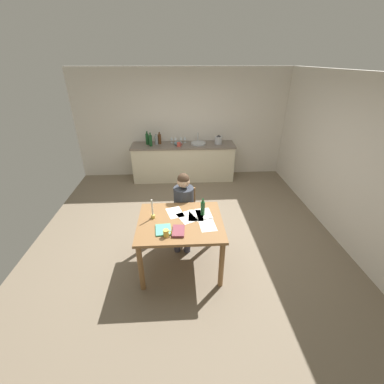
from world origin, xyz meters
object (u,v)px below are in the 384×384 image
sink_unit (198,143)px  wine_glass_by_kettle (181,138)px  bottle_oil (147,139)px  bottle_vinegar (151,140)px  candlestick (153,213)px  wine_glass_back_left (175,138)px  dining_table (180,228)px  wine_bottle_on_table (203,208)px  bottle_sauce (160,139)px  wine_glass_back_right (172,138)px  person_seated (183,205)px  book_cookery (178,231)px  stovetop_kettle (218,140)px  bottle_wine_red (156,140)px  book_magazine (163,230)px  teacup_on_counter (179,144)px  wine_glass_near_sink (185,138)px  mixing_bowl (178,143)px  chair_at_table (184,211)px  coffee_mug (166,233)px

sink_unit → wine_glass_by_kettle: sink_unit is taller
bottle_oil → bottle_vinegar: same height
candlestick → wine_glass_back_left: bearing=84.3°
dining_table → wine_bottle_on_table: 0.41m
sink_unit → wine_glass_by_kettle: bearing=160.8°
bottle_sauce → wine_glass_by_kettle: size_ratio=1.84×
candlestick → wine_glass_back_right: (0.21, 3.14, 0.15)m
person_seated → book_cookery: bearing=-95.6°
stovetop_kettle → wine_glass_back_right: size_ratio=1.43×
wine_glass_back_left → person_seated: bearing=-87.3°
bottle_wine_red → stovetop_kettle: size_ratio=1.12×
book_magazine → bottle_sauce: bearing=88.7°
book_cookery → teacup_on_counter: bearing=93.1°
wine_glass_near_sink → stovetop_kettle: bearing=-10.5°
mixing_bowl → stovetop_kettle: 0.99m
bottle_vinegar → book_cookery: bearing=-79.1°
book_cookery → wine_glass_near_sink: wine_glass_near_sink is taller
dining_table → book_magazine: book_magazine is taller
wine_glass_back_left → bottle_oil: bearing=-171.4°
person_seated → mixing_bowl: bearing=91.5°
bottle_vinegar → wine_glass_back_right: bearing=25.8°
book_magazine → teacup_on_counter: bearing=80.5°
bottle_wine_red → teacup_on_counter: bottle_wine_red is taller
stovetop_kettle → wine_bottle_on_table: bearing=-102.6°
book_cookery → dining_table: bearing=87.6°
bottle_wine_red → wine_glass_by_kettle: 0.61m
wine_glass_back_left → wine_bottle_on_table: bearing=-82.9°
person_seated → mixing_bowl: person_seated is taller
chair_at_table → book_magazine: bearing=-107.4°
bottle_vinegar → wine_glass_back_left: size_ratio=2.07×
chair_at_table → wine_glass_back_left: size_ratio=5.54×
sink_unit → bottle_oil: bottle_oil is taller
dining_table → wine_glass_near_sink: 3.26m
coffee_mug → teacup_on_counter: teacup_on_counter is taller
bottle_vinegar → book_magazine: bearing=-82.3°
chair_at_table → wine_glass_back_right: 2.56m
person_seated → book_cookery: (-0.08, -0.84, 0.11)m
wine_bottle_on_table → wine_glass_back_left: (-0.39, 3.10, 0.12)m
stovetop_kettle → bottle_oil: bearing=178.4°
book_cookery → bottle_wine_red: bearing=102.2°
dining_table → teacup_on_counter: teacup_on_counter is taller
book_cookery → bottle_oil: 3.47m
chair_at_table → book_cookery: bearing=-95.7°
person_seated → stovetop_kettle: (0.92, 2.49, 0.32)m
bottle_oil → teacup_on_counter: (0.76, -0.20, -0.09)m
wine_bottle_on_table → mixing_bowl: 2.92m
person_seated → bottle_oil: (-0.80, 2.54, 0.36)m
dining_table → wine_glass_by_kettle: wine_glass_by_kettle is taller
wine_bottle_on_table → teacup_on_counter: wine_bottle_on_table is taller
dining_table → candlestick: 0.44m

